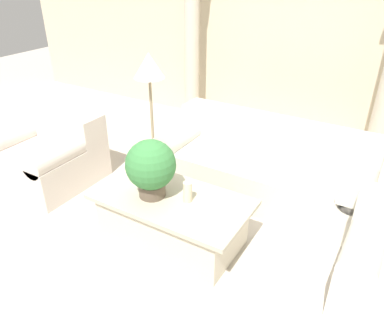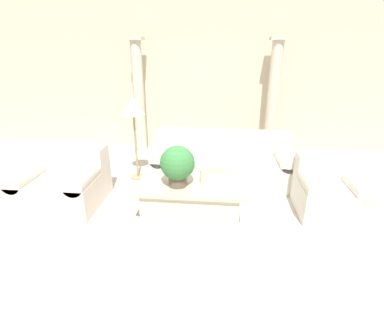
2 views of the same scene
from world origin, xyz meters
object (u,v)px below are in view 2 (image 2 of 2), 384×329
Objects in this scene: armchair at (330,188)px; potted_plant at (177,164)px; floor_lamp at (133,110)px; coffee_table at (191,199)px; sofa_long at (222,161)px; loveseat at (63,180)px.

potted_plant is at bearing -169.49° from armchair.
armchair is (2.96, -0.83, -0.85)m from floor_lamp.
coffee_table is 2.64× the size of potted_plant.
coffee_table is at bearing -47.30° from floor_lamp.
sofa_long is 1.71m from floor_lamp.
loveseat is 0.78× the size of coffee_table.
potted_plant is at bearing -113.43° from sofa_long.
sofa_long reaches higher than armchair.
potted_plant reaches higher than coffee_table.
sofa_long is 4.24× the size of potted_plant.
armchair is at bearing -31.85° from sofa_long.
potted_plant is 0.62× the size of armchair.
potted_plant is (-0.17, -0.06, 0.53)m from coffee_table.
floor_lamp is at bearing 132.70° from coffee_table.
sofa_long reaches higher than coffee_table.
armchair is at bearing 10.51° from potted_plant.
armchair reaches higher than coffee_table.
loveseat reaches higher than armchair.
loveseat is 1.28× the size of armchair.
armchair is at bearing 2.01° from loveseat.
sofa_long and loveseat have the same top height.
coffee_table is 1.64× the size of armchair.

